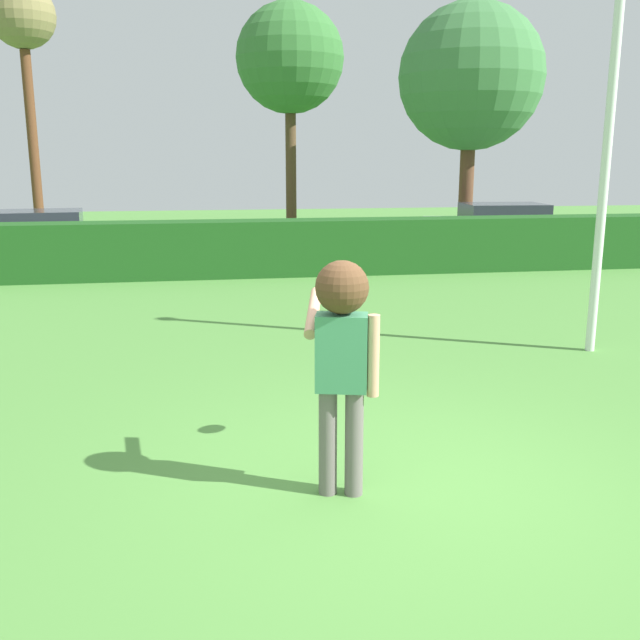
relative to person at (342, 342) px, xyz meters
name	(u,v)px	position (x,y,z in m)	size (l,w,h in m)	color
ground_plane	(398,485)	(0.48, 0.06, -1.21)	(60.00, 60.00, 0.00)	#54913F
person	(342,342)	(0.00, 0.00, 0.00)	(0.55, 0.83, 1.82)	slate
frisbee	(359,319)	(0.31, 0.86, -0.03)	(0.24, 0.24, 0.07)	#268CE5
lamppost	(609,121)	(4.08, 3.56, 1.77)	(0.24, 0.24, 5.34)	silver
hedge_row	(272,248)	(0.48, 10.45, -0.61)	(20.59, 0.90, 1.19)	#1E511B
parked_car_blue	(35,234)	(-5.06, 13.35, -0.52)	(4.35, 2.15, 1.25)	#263FA5
parked_car_silver	(503,224)	(7.30, 14.04, -0.52)	(4.31, 2.04, 1.25)	#B7B7BC
oak_tree	(290,59)	(1.91, 18.80, 4.32)	(3.44, 3.44, 7.29)	brown
bare_elm_tree	(23,24)	(-5.81, 17.51, 4.96)	(1.85, 1.85, 7.34)	brown
willow_tree	(471,78)	(6.84, 15.82, 3.56)	(4.21, 4.21, 6.89)	brown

